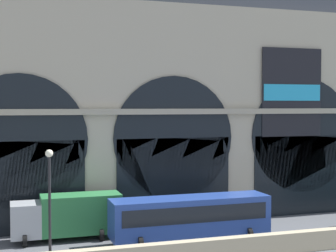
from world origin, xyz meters
TOP-DOWN VIEW (x-y plane):
  - ground_plane at (0.00, 0.00)m, footprint 200.00×200.00m
  - quay_parapet_wall at (0.00, -4.64)m, footprint 90.00×0.70m
  - station_building at (0.03, 7.87)m, footprint 48.90×6.16m
  - box_truck_midwest at (-8.52, 2.74)m, footprint 7.50×2.91m
  - bus_center at (-0.62, -0.49)m, footprint 11.00×3.25m
  - street_lamp_quayside at (-10.26, -3.84)m, footprint 0.44×0.44m

SIDE VIEW (x-z plane):
  - ground_plane at x=0.00m, z-range 0.00..0.00m
  - quay_parapet_wall at x=0.00m, z-range 0.00..1.28m
  - box_truck_midwest at x=-8.52m, z-range 0.14..3.26m
  - bus_center at x=-0.62m, z-range 0.23..3.33m
  - street_lamp_quayside at x=-10.26m, z-range 0.96..7.86m
  - station_building at x=0.03m, z-range -0.24..20.85m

